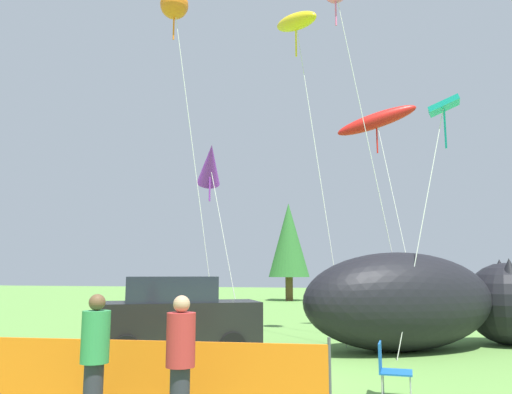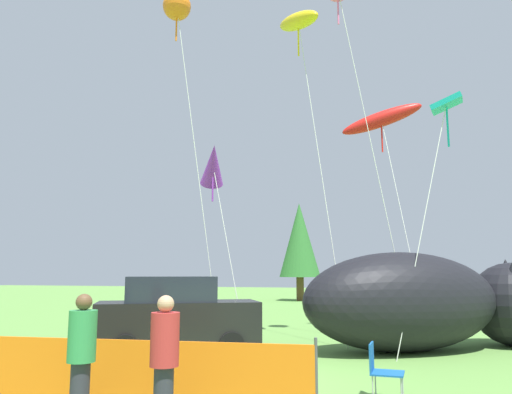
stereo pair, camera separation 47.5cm
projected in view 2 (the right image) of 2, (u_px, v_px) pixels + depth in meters
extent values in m
plane|color=#609342|center=(243.00, 381.00, 10.11)|extent=(120.00, 120.00, 0.00)
cube|color=black|center=(178.00, 323.00, 13.42)|extent=(4.57, 3.45, 1.12)
cube|color=#1E232D|center=(171.00, 289.00, 13.51)|extent=(2.79, 2.44, 0.67)
cylinder|color=black|center=(223.00, 337.00, 14.40)|extent=(0.70, 0.51, 0.67)
cylinder|color=black|center=(231.00, 345.00, 12.82)|extent=(0.70, 0.51, 0.67)
cylinder|color=black|center=(128.00, 340.00, 13.87)|extent=(0.70, 0.51, 0.67)
cylinder|color=black|center=(125.00, 348.00, 12.29)|extent=(0.70, 0.51, 0.67)
cube|color=#1959A5|center=(387.00, 373.00, 8.67)|extent=(0.58, 0.58, 0.03)
cube|color=#1959A5|center=(372.00, 357.00, 8.79)|extent=(0.06, 0.53, 0.50)
cylinder|color=#A5A5AD|center=(403.00, 385.00, 8.78)|extent=(0.02, 0.02, 0.45)
cylinder|color=#A5A5AD|center=(401.00, 391.00, 8.34)|extent=(0.02, 0.02, 0.45)
cylinder|color=#A5A5AD|center=(375.00, 383.00, 8.93)|extent=(0.02, 0.02, 0.45)
cylinder|color=#A5A5AD|center=(373.00, 389.00, 8.49)|extent=(0.02, 0.02, 0.45)
ellipsoid|color=black|center=(402.00, 301.00, 13.96)|extent=(6.48, 5.50, 2.75)
ellipsoid|color=white|center=(403.00, 324.00, 13.87)|extent=(4.31, 3.77, 1.24)
cone|color=black|center=(506.00, 271.00, 15.74)|extent=(0.69, 0.69, 0.74)
cube|color=orange|center=(120.00, 374.00, 8.16)|extent=(6.39, 0.58, 1.09)
cylinder|color=#4C4C51|center=(316.00, 378.00, 7.57)|extent=(0.05, 0.05, 1.20)
cylinder|color=#2D2D38|center=(79.00, 394.00, 7.23)|extent=(0.28, 0.28, 0.89)
cylinder|color=#338C4C|center=(82.00, 336.00, 7.35)|extent=(0.41, 0.41, 0.74)
sphere|color=brown|center=(84.00, 302.00, 7.43)|extent=(0.24, 0.24, 0.24)
cylinder|color=#B72D2D|center=(165.00, 339.00, 7.03)|extent=(0.41, 0.41, 0.74)
sphere|color=tan|center=(166.00, 304.00, 7.10)|extent=(0.24, 0.24, 0.24)
cylinder|color=silver|center=(373.00, 154.00, 16.02)|extent=(2.05, 0.34, 11.93)
cylinder|color=pink|center=(338.00, 8.00, 17.22)|extent=(0.06, 0.06, 1.20)
cylinder|color=silver|center=(321.00, 169.00, 16.06)|extent=(1.59, 1.18, 10.98)
ellipsoid|color=yellow|center=(298.00, 21.00, 17.63)|extent=(2.15, 2.21, 1.23)
cylinder|color=yellow|center=(298.00, 40.00, 17.53)|extent=(0.06, 0.06, 1.20)
cylinder|color=silver|center=(197.00, 163.00, 16.49)|extent=(1.84, 0.23, 11.53)
sphere|color=orange|center=(177.00, 6.00, 17.69)|extent=(0.99, 0.99, 0.99)
cylinder|color=orange|center=(176.00, 25.00, 17.58)|extent=(0.06, 0.06, 1.20)
cylinder|color=silver|center=(424.00, 221.00, 13.54)|extent=(1.73, 1.93, 7.13)
cube|color=#19B2B2|center=(446.00, 104.00, 14.75)|extent=(1.01, 1.03, 0.54)
cylinder|color=#19B2B2|center=(448.00, 127.00, 14.64)|extent=(0.06, 0.06, 1.20)
cylinder|color=silver|center=(228.00, 249.00, 16.35)|extent=(1.53, 0.98, 5.92)
cone|color=purple|center=(213.00, 165.00, 17.44)|extent=(1.42, 1.76, 1.68)
cylinder|color=purple|center=(213.00, 184.00, 17.33)|extent=(0.06, 0.06, 1.20)
cylinder|color=silver|center=(403.00, 219.00, 17.31)|extent=(1.26, 2.50, 8.04)
ellipsoid|color=red|center=(381.00, 119.00, 19.25)|extent=(3.18, 0.64, 1.47)
cylinder|color=red|center=(382.00, 137.00, 19.14)|extent=(0.06, 0.06, 1.20)
cylinder|color=brown|center=(300.00, 289.00, 38.40)|extent=(0.58, 0.58, 1.80)
cone|color=#2D6B2D|center=(300.00, 240.00, 38.97)|extent=(3.18, 3.18, 5.77)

